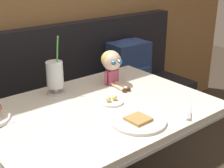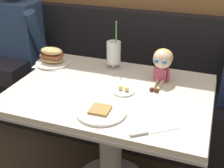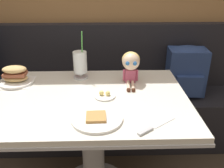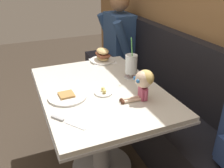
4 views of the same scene
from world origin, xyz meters
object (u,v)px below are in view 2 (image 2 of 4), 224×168
Objects in this scene: milkshake_glass at (114,53)px; butter_knife at (146,133)px; toast_plate at (101,111)px; seated_doll at (162,61)px; diner_patron at (15,38)px; butter_saucer at (124,91)px; sandwich_plate at (52,58)px.

milkshake_glass reaches higher than butter_knife.
toast_plate is 1.13× the size of seated_doll.
milkshake_glass is (-0.12, 0.52, 0.09)m from toast_plate.
diner_patron reaches higher than seated_doll.
butter_saucer is at bearing -60.67° from milkshake_glass.
diner_patron is at bearing 146.61° from sandwich_plate.
seated_doll is 1.36m from diner_patron.
butter_saucer is (0.16, -0.28, -0.09)m from milkshake_glass.
butter_saucer is at bearing -20.30° from sandwich_plate.
milkshake_glass is 0.71m from butter_knife.
seated_doll reaches higher than butter_knife.
diner_patron is at bearing 162.79° from milkshake_glass.
butter_saucer is (0.04, 0.24, 0.00)m from toast_plate.
toast_plate is at bearing -99.21° from butter_saucer.
sandwich_plate is 1.10× the size of butter_knife.
butter_saucer is at bearing -27.27° from diner_patron.
milkshake_glass is 1.43× the size of seated_doll.
butter_knife is 0.54m from seated_doll.
toast_plate is at bearing -40.28° from sandwich_plate.
butter_saucer is 0.54× the size of seated_doll.
seated_doll reaches higher than butter_saucer.
milkshake_glass is 1.44× the size of sandwich_plate.
butter_knife is 0.90× the size of seated_doll.
butter_knife is 1.62m from diner_patron.
sandwich_plate is 1.83× the size of butter_saucer.
butter_saucer is at bearing 122.76° from butter_knife.
diner_patron is at bearing 143.15° from toast_plate.
milkshake_glass is at bearing 103.05° from toast_plate.
toast_plate is 1.14× the size of sandwich_plate.
seated_doll is (0.32, -0.08, 0.03)m from milkshake_glass.
milkshake_glass is at bearing 121.19° from butter_knife.
butter_saucer is at bearing -129.15° from seated_doll.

